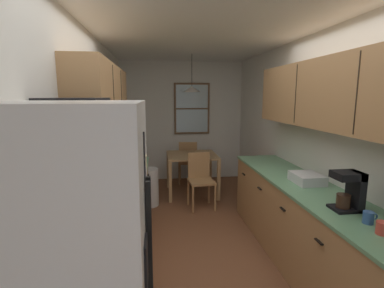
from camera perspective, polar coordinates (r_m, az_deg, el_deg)
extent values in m
plane|color=brown|center=(4.06, 1.61, -17.18)|extent=(12.00, 12.00, 0.00)
cube|color=silver|center=(3.71, -19.40, 0.48)|extent=(0.10, 9.00, 2.55)
cube|color=silver|center=(4.09, 20.74, 1.21)|extent=(0.10, 9.00, 2.55)
cube|color=silver|center=(6.28, -2.00, 4.54)|extent=(4.40, 0.10, 2.55)
cube|color=white|center=(3.70, 1.81, 21.49)|extent=(4.40, 9.00, 0.08)
cube|color=white|center=(1.71, -21.51, -23.98)|extent=(0.68, 0.78, 1.80)
cube|color=black|center=(1.69, -8.74, -25.96)|extent=(0.01, 0.01, 1.62)
cube|color=black|center=(1.72, -8.19, -25.19)|extent=(0.02, 0.02, 1.15)
cube|color=black|center=(1.42, -9.11, -22.27)|extent=(0.01, 0.15, 0.22)
cube|color=beige|center=(1.58, -9.12, -3.51)|extent=(0.01, 0.05, 0.07)
cube|color=white|center=(1.47, -9.26, -5.42)|extent=(0.01, 0.04, 0.05)
cube|color=silver|center=(2.55, -17.20, -23.53)|extent=(0.62, 0.64, 0.90)
cube|color=black|center=(2.53, -9.45, -24.28)|extent=(0.01, 0.45, 0.30)
cube|color=silver|center=(2.42, -8.97, -20.15)|extent=(0.02, 0.51, 0.02)
cube|color=black|center=(2.34, -17.77, -14.00)|extent=(0.59, 0.60, 0.02)
cube|color=silver|center=(2.37, -24.69, -11.74)|extent=(0.06, 0.64, 0.20)
cylinder|color=#2D2D2D|center=(2.24, -22.12, -14.94)|extent=(0.15, 0.15, 0.01)
cylinder|color=#2D2D2D|center=(2.49, -20.44, -12.31)|extent=(0.15, 0.15, 0.01)
cylinder|color=#2D2D2D|center=(2.18, -14.74, -15.17)|extent=(0.15, 0.15, 0.01)
cylinder|color=#2D2D2D|center=(2.44, -13.87, -12.43)|extent=(0.15, 0.15, 0.01)
cube|color=black|center=(2.18, -21.85, 3.96)|extent=(0.38, 0.58, 0.35)
cube|color=black|center=(2.09, -17.08, 3.99)|extent=(0.01, 0.35, 0.22)
cube|color=#2D2D33|center=(2.34, -16.02, 4.60)|extent=(0.01, 0.12, 0.22)
cube|color=#A87A4C|center=(3.69, -13.84, -12.86)|extent=(0.60, 1.91, 0.87)
cube|color=#60936B|center=(3.55, -14.13, -6.12)|extent=(0.63, 1.93, 0.03)
cube|color=black|center=(2.98, -9.36, -12.80)|extent=(0.02, 0.10, 0.01)
cube|color=black|center=(3.57, -8.98, -8.91)|extent=(0.02, 0.10, 0.01)
cube|color=black|center=(4.18, -8.70, -6.15)|extent=(0.02, 0.10, 0.01)
cube|color=#A87A4C|center=(3.39, -17.26, 9.07)|extent=(0.32, 2.01, 0.67)
cube|color=#2D2319|center=(3.04, -15.29, 9.15)|extent=(0.01, 0.01, 0.62)
cube|color=#2D2319|center=(3.69, -13.84, 9.23)|extent=(0.01, 0.01, 0.62)
cube|color=#A87A4C|center=(3.33, 22.42, -15.87)|extent=(0.60, 3.28, 0.87)
cube|color=#60936B|center=(3.17, 22.94, -8.48)|extent=(0.63, 3.30, 0.03)
cube|color=black|center=(2.57, 23.92, -17.33)|extent=(0.02, 0.10, 0.01)
cube|color=black|center=(3.09, 17.58, -12.25)|extent=(0.02, 0.10, 0.01)
cube|color=black|center=(3.66, 13.29, -8.61)|extent=(0.02, 0.10, 0.01)
cube|color=black|center=(4.25, 10.22, -5.93)|extent=(0.02, 0.10, 0.01)
cube|color=#A87A4C|center=(3.06, 26.89, 8.90)|extent=(0.32, 2.98, 0.69)
cube|color=#2D2319|center=(2.56, 29.97, 8.72)|extent=(0.01, 0.01, 0.63)
cube|color=#2D2319|center=(3.40, 19.94, 9.32)|extent=(0.01, 0.01, 0.63)
cube|color=#A87F51|center=(5.30, -0.04, -2.25)|extent=(0.90, 0.86, 0.03)
cube|color=#A87F51|center=(4.97, -4.36, -7.59)|extent=(0.06, 0.06, 0.72)
cube|color=#A87F51|center=(5.07, 5.33, -7.23)|extent=(0.06, 0.06, 0.72)
cube|color=#A87F51|center=(5.74, -4.75, -5.22)|extent=(0.06, 0.06, 0.72)
cube|color=#A87F51|center=(5.84, 3.63, -4.97)|extent=(0.06, 0.06, 0.72)
cube|color=#A87A4C|center=(4.69, 1.89, -7.47)|extent=(0.44, 0.44, 0.04)
cube|color=#A87A4C|center=(4.80, 1.36, -4.28)|extent=(0.37, 0.07, 0.45)
cylinder|color=#A87A4C|center=(4.65, 4.65, -10.71)|extent=(0.04, 0.04, 0.43)
cylinder|color=#A87A4C|center=(4.56, 0.20, -11.09)|extent=(0.04, 0.04, 0.43)
cylinder|color=#A87A4C|center=(4.98, 3.40, -9.30)|extent=(0.04, 0.04, 0.43)
cylinder|color=#A87A4C|center=(4.90, -0.76, -9.62)|extent=(0.04, 0.04, 0.43)
cube|color=#A87A4C|center=(6.05, -0.77, -3.56)|extent=(0.45, 0.45, 0.04)
cube|color=#A87A4C|center=(5.82, -0.81, -1.81)|extent=(0.37, 0.08, 0.45)
cylinder|color=#A87A4C|center=(6.29, -2.39, -5.26)|extent=(0.04, 0.04, 0.43)
cylinder|color=#A87A4C|center=(6.28, 0.94, -5.27)|extent=(0.04, 0.04, 0.43)
cylinder|color=#A87A4C|center=(5.94, -2.56, -6.16)|extent=(0.04, 0.04, 0.43)
cylinder|color=#A87A4C|center=(5.93, 0.97, -6.17)|extent=(0.04, 0.04, 0.43)
cylinder|color=black|center=(5.20, -0.04, 14.48)|extent=(0.01, 0.01, 0.56)
cone|color=#B7B2A8|center=(5.18, -0.04, 10.86)|extent=(0.31, 0.31, 0.10)
sphere|color=white|center=(5.19, -0.04, 11.08)|extent=(0.06, 0.06, 0.06)
cube|color=brown|center=(6.21, -0.02, 7.05)|extent=(0.76, 0.04, 1.09)
cube|color=silver|center=(6.20, 0.00, 7.05)|extent=(0.68, 0.01, 1.01)
cube|color=brown|center=(6.19, 0.00, 7.04)|extent=(0.68, 0.02, 0.03)
cylinder|color=silver|center=(4.90, -8.54, -8.49)|extent=(0.32, 0.32, 0.63)
cylinder|color=red|center=(2.85, -15.90, -7.94)|extent=(0.11, 0.11, 0.17)
cylinder|color=white|center=(2.83, -15.98, -6.14)|extent=(0.11, 0.11, 0.02)
cube|color=silver|center=(2.62, -8.54, -20.89)|extent=(0.02, 0.16, 0.24)
cube|color=black|center=(2.72, 28.14, -11.26)|extent=(0.22, 0.18, 0.02)
cube|color=black|center=(2.72, 29.79, -8.07)|extent=(0.06, 0.18, 0.32)
cube|color=black|center=(2.64, 28.63, -5.53)|extent=(0.22, 0.18, 0.06)
cylinder|color=#331E14|center=(2.69, 27.90, -9.97)|extent=(0.11, 0.11, 0.11)
cylinder|color=#BF3F33|center=(2.39, 33.72, -13.76)|extent=(0.08, 0.08, 0.09)
cylinder|color=#335999|center=(2.53, 31.67, -12.35)|extent=(0.08, 0.08, 0.09)
torus|color=#335999|center=(2.55, 32.58, -12.08)|extent=(0.05, 0.01, 0.05)
cube|color=silver|center=(3.34, 21.91, -6.35)|extent=(0.28, 0.34, 0.10)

